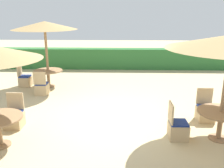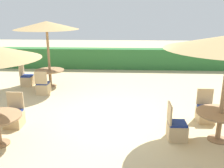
{
  "view_description": "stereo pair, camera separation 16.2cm",
  "coord_description": "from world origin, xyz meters",
  "px_view_note": "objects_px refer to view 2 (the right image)",
  "views": [
    {
      "loc": [
        0.21,
        -6.78,
        3.09
      ],
      "look_at": [
        0.0,
        0.6,
        0.9
      ],
      "focal_mm": 40.0,
      "sensor_mm": 36.0,
      "label": 1
    },
    {
      "loc": [
        0.37,
        -6.77,
        3.09
      ],
      "look_at": [
        0.0,
        0.6,
        0.9
      ],
      "focal_mm": 40.0,
      "sensor_mm": 36.0,
      "label": 2
    }
  ],
  "objects_px": {
    "patio_chair_back_left_west": "(27,80)",
    "round_table_front_right": "(220,118)",
    "patio_chair_front_left_north": "(14,117)",
    "round_table_back_left": "(50,73)",
    "patio_chair_front_right_west": "(176,129)",
    "parasol_back_left": "(46,26)",
    "patio_chair_front_right_north": "(205,113)",
    "patio_chair_back_left_south": "(43,87)"
  },
  "relations": [
    {
      "from": "patio_chair_back_left_west",
      "to": "patio_chair_back_left_south",
      "type": "bearing_deg",
      "value": 44.38
    },
    {
      "from": "patio_chair_front_right_north",
      "to": "parasol_back_left",
      "type": "bearing_deg",
      "value": -30.54
    },
    {
      "from": "round_table_back_left",
      "to": "round_table_front_right",
      "type": "height_order",
      "value": "round_table_front_right"
    },
    {
      "from": "round_table_front_right",
      "to": "patio_chair_front_right_west",
      "type": "relative_size",
      "value": 1.23
    },
    {
      "from": "round_table_back_left",
      "to": "round_table_front_right",
      "type": "distance_m",
      "value": 6.94
    },
    {
      "from": "parasol_back_left",
      "to": "patio_chair_back_left_south",
      "type": "bearing_deg",
      "value": -88.82
    },
    {
      "from": "round_table_back_left",
      "to": "patio_chair_front_left_north",
      "type": "bearing_deg",
      "value": -88.61
    },
    {
      "from": "patio_chair_front_left_north",
      "to": "round_table_front_right",
      "type": "relative_size",
      "value": 0.81
    },
    {
      "from": "round_table_back_left",
      "to": "patio_chair_back_left_south",
      "type": "height_order",
      "value": "patio_chair_back_left_south"
    },
    {
      "from": "patio_chair_front_left_north",
      "to": "patio_chair_front_right_west",
      "type": "height_order",
      "value": "same"
    },
    {
      "from": "patio_chair_front_left_north",
      "to": "round_table_back_left",
      "type": "bearing_deg",
      "value": -88.61
    },
    {
      "from": "patio_chair_back_left_west",
      "to": "round_table_front_right",
      "type": "height_order",
      "value": "patio_chair_back_left_west"
    },
    {
      "from": "parasol_back_left",
      "to": "patio_chair_front_right_north",
      "type": "distance_m",
      "value": 6.72
    },
    {
      "from": "parasol_back_left",
      "to": "patio_chair_front_right_west",
      "type": "relative_size",
      "value": 2.88
    },
    {
      "from": "patio_chair_back_left_south",
      "to": "patio_chair_front_left_north",
      "type": "bearing_deg",
      "value": -88.53
    },
    {
      "from": "parasol_back_left",
      "to": "round_table_back_left",
      "type": "relative_size",
      "value": 2.26
    },
    {
      "from": "patio_chair_back_left_west",
      "to": "round_table_back_left",
      "type": "bearing_deg",
      "value": 88.4
    },
    {
      "from": "patio_chair_back_left_south",
      "to": "patio_chair_back_left_west",
      "type": "bearing_deg",
      "value": 134.38
    },
    {
      "from": "patio_chair_back_left_south",
      "to": "round_table_front_right",
      "type": "height_order",
      "value": "patio_chair_back_left_south"
    },
    {
      "from": "round_table_back_left",
      "to": "patio_chair_front_right_north",
      "type": "bearing_deg",
      "value": -30.54
    },
    {
      "from": "patio_chair_front_left_north",
      "to": "patio_chair_front_right_north",
      "type": "bearing_deg",
      "value": -173.77
    },
    {
      "from": "parasol_back_left",
      "to": "round_table_back_left",
      "type": "bearing_deg",
      "value": -90.0
    },
    {
      "from": "patio_chair_back_left_west",
      "to": "round_table_front_right",
      "type": "bearing_deg",
      "value": 56.1
    },
    {
      "from": "round_table_back_left",
      "to": "patio_chair_front_left_north",
      "type": "xyz_separation_m",
      "value": [
        0.09,
        -3.8,
        -0.31
      ]
    },
    {
      "from": "patio_chair_back_left_west",
      "to": "patio_chair_back_left_south",
      "type": "height_order",
      "value": "same"
    },
    {
      "from": "parasol_back_left",
      "to": "patio_chair_back_left_west",
      "type": "distance_m",
      "value": 2.46
    },
    {
      "from": "patio_chair_back_left_west",
      "to": "patio_chair_front_right_north",
      "type": "distance_m",
      "value": 7.24
    },
    {
      "from": "round_table_back_left",
      "to": "patio_chair_back_left_south",
      "type": "relative_size",
      "value": 1.27
    },
    {
      "from": "round_table_back_left",
      "to": "patio_chair_back_left_west",
      "type": "height_order",
      "value": "patio_chair_back_left_west"
    },
    {
      "from": "round_table_back_left",
      "to": "patio_chair_front_right_west",
      "type": "xyz_separation_m",
      "value": [
        4.42,
        -4.3,
        -0.31
      ]
    },
    {
      "from": "parasol_back_left",
      "to": "patio_chair_front_right_west",
      "type": "distance_m",
      "value": 6.56
    },
    {
      "from": "patio_chair_back_left_west",
      "to": "patio_chair_front_right_west",
      "type": "bearing_deg",
      "value": 51.43
    },
    {
      "from": "parasol_back_left",
      "to": "round_table_front_right",
      "type": "height_order",
      "value": "parasol_back_left"
    },
    {
      "from": "patio_chair_front_left_north",
      "to": "patio_chair_front_right_west",
      "type": "distance_m",
      "value": 4.35
    },
    {
      "from": "patio_chair_back_left_west",
      "to": "patio_chair_front_right_north",
      "type": "height_order",
      "value": "same"
    },
    {
      "from": "patio_chair_front_right_north",
      "to": "patio_chair_front_right_west",
      "type": "relative_size",
      "value": 1.0
    },
    {
      "from": "round_table_back_left",
      "to": "patio_chair_back_left_west",
      "type": "relative_size",
      "value": 1.27
    },
    {
      "from": "patio_chair_front_right_west",
      "to": "patio_chair_back_left_west",
      "type": "bearing_deg",
      "value": -128.57
    },
    {
      "from": "patio_chair_front_left_north",
      "to": "patio_chair_front_right_west",
      "type": "bearing_deg",
      "value": 173.37
    },
    {
      "from": "round_table_front_right",
      "to": "patio_chair_front_right_west",
      "type": "bearing_deg",
      "value": 179.66
    },
    {
      "from": "parasol_back_left",
      "to": "patio_chair_front_right_north",
      "type": "relative_size",
      "value": 2.88
    },
    {
      "from": "parasol_back_left",
      "to": "patio_chair_back_left_west",
      "type": "bearing_deg",
      "value": 178.4
    }
  ]
}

